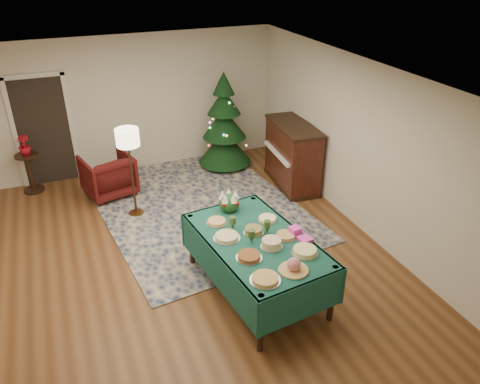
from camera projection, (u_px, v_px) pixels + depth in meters
name	position (u px, v px, depth m)	size (l,w,h in m)	color
room_shell	(175.00, 180.00, 6.31)	(7.00, 7.00, 7.00)	#593319
doorway	(43.00, 129.00, 8.74)	(1.08, 0.04, 2.16)	black
rug	(199.00, 207.00, 8.33)	(3.20, 4.20, 0.02)	#131F49
buffet_table	(256.00, 250.00, 6.09)	(1.48, 2.24, 0.82)	black
platter_0	(265.00, 279.00, 5.27)	(0.36, 0.36, 0.05)	silver
platter_1	(294.00, 266.00, 5.40)	(0.36, 0.36, 0.18)	silver
platter_2	(305.00, 251.00, 5.72)	(0.34, 0.34, 0.07)	silver
platter_3	(249.00, 256.00, 5.64)	(0.32, 0.32, 0.06)	silver
platter_4	(271.00, 243.00, 5.83)	(0.28, 0.28, 0.11)	silver
platter_5	(286.00, 236.00, 6.04)	(0.29, 0.29, 0.05)	silver
platter_6	(227.00, 237.00, 6.01)	(0.35, 0.35, 0.06)	silver
platter_7	(254.00, 231.00, 6.12)	(0.27, 0.27, 0.08)	silver
platter_8	(268.00, 219.00, 6.41)	(0.28, 0.28, 0.05)	silver
platter_9	(217.00, 222.00, 6.34)	(0.29, 0.29, 0.05)	silver
goblet_0	(233.00, 223.00, 6.16)	(0.09, 0.09, 0.19)	#2D471E
goblet_1	(267.00, 227.00, 6.08)	(0.09, 0.09, 0.19)	#2D471E
goblet_2	(252.00, 236.00, 5.89)	(0.09, 0.09, 0.19)	#2D471E
napkin_stack	(305.00, 239.00, 5.97)	(0.16, 0.16, 0.04)	#F744C4
gift_box	(295.00, 231.00, 6.08)	(0.13, 0.13, 0.11)	#F544C4
centerpiece	(229.00, 201.00, 6.59)	(0.29, 0.30, 0.34)	#1E4C1E
armchair	(108.00, 173.00, 8.59)	(0.84, 0.78, 0.86)	#460F0F
floor_lamp	(128.00, 143.00, 7.52)	(0.38, 0.38, 1.57)	#A57F3F
side_table	(31.00, 173.00, 8.73)	(0.42, 0.42, 0.75)	black
potted_plant	(25.00, 149.00, 8.50)	(0.21, 0.37, 0.21)	#A00B16
christmas_tree	(224.00, 125.00, 9.49)	(1.35, 1.35, 1.99)	black
piano	(292.00, 156.00, 8.87)	(0.78, 1.47, 1.23)	black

